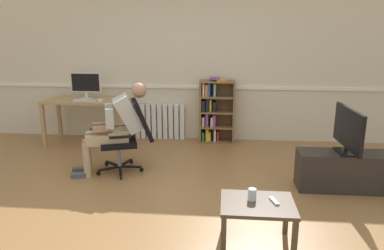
# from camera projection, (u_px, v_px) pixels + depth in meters

# --- Properties ---
(ground_plane) EXTENTS (18.00, 18.00, 0.00)m
(ground_plane) POSITION_uv_depth(u_px,v_px,m) (171.00, 206.00, 3.98)
(ground_plane) COLOR olive
(back_wall) EXTENTS (12.00, 0.13, 2.70)m
(back_wall) POSITION_uv_depth(u_px,v_px,m) (193.00, 62.00, 6.19)
(back_wall) COLOR beige
(back_wall) RESTS_ON ground_plane
(computer_desk) EXTENTS (1.38, 0.66, 0.76)m
(computer_desk) POSITION_uv_depth(u_px,v_px,m) (88.00, 105.00, 6.04)
(computer_desk) COLOR tan
(computer_desk) RESTS_ON ground_plane
(imac_monitor) EXTENTS (0.51, 0.14, 0.43)m
(imac_monitor) POSITION_uv_depth(u_px,v_px,m) (86.00, 84.00, 6.03)
(imac_monitor) COLOR silver
(imac_monitor) RESTS_ON computer_desk
(keyboard) EXTENTS (0.38, 0.12, 0.02)m
(keyboard) POSITION_uv_depth(u_px,v_px,m) (85.00, 100.00, 5.88)
(keyboard) COLOR silver
(keyboard) RESTS_ON computer_desk
(computer_mouse) EXTENTS (0.06, 0.10, 0.03)m
(computer_mouse) POSITION_uv_depth(u_px,v_px,m) (100.00, 100.00, 5.87)
(computer_mouse) COLOR white
(computer_mouse) RESTS_ON computer_desk
(bookshelf) EXTENTS (0.59, 0.29, 1.11)m
(bookshelf) POSITION_uv_depth(u_px,v_px,m) (214.00, 111.00, 6.16)
(bookshelf) COLOR brown
(bookshelf) RESTS_ON ground_plane
(radiator) EXTENTS (0.97, 0.08, 0.62)m
(radiator) POSITION_uv_depth(u_px,v_px,m) (157.00, 121.00, 6.41)
(radiator) COLOR white
(radiator) RESTS_ON ground_plane
(office_chair) EXTENTS (0.80, 0.67, 0.98)m
(office_chair) POSITION_uv_depth(u_px,v_px,m) (129.00, 133.00, 4.87)
(office_chair) COLOR black
(office_chair) RESTS_ON ground_plane
(person_seated) EXTENTS (1.03, 0.61, 1.20)m
(person_seated) POSITION_uv_depth(u_px,v_px,m) (116.00, 125.00, 4.80)
(person_seated) COLOR tan
(person_seated) RESTS_ON ground_plane
(tv_stand) EXTENTS (1.09, 0.38, 0.46)m
(tv_stand) POSITION_uv_depth(u_px,v_px,m) (344.00, 171.00, 4.35)
(tv_stand) COLOR #2D2823
(tv_stand) RESTS_ON ground_plane
(tv_screen) EXTENTS (0.22, 0.83, 0.54)m
(tv_screen) POSITION_uv_depth(u_px,v_px,m) (348.00, 130.00, 4.23)
(tv_screen) COLOR black
(tv_screen) RESTS_ON tv_stand
(coffee_table) EXTENTS (0.64, 0.50, 0.41)m
(coffee_table) POSITION_uv_depth(u_px,v_px,m) (257.00, 209.00, 3.17)
(coffee_table) COLOR #4C3D2D
(coffee_table) RESTS_ON ground_plane
(drinking_glass) EXTENTS (0.08, 0.08, 0.11)m
(drinking_glass) POSITION_uv_depth(u_px,v_px,m) (252.00, 194.00, 3.19)
(drinking_glass) COLOR silver
(drinking_glass) RESTS_ON coffee_table
(spare_remote) EXTENTS (0.08, 0.15, 0.02)m
(spare_remote) POSITION_uv_depth(u_px,v_px,m) (274.00, 201.00, 3.17)
(spare_remote) COLOR white
(spare_remote) RESTS_ON coffee_table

